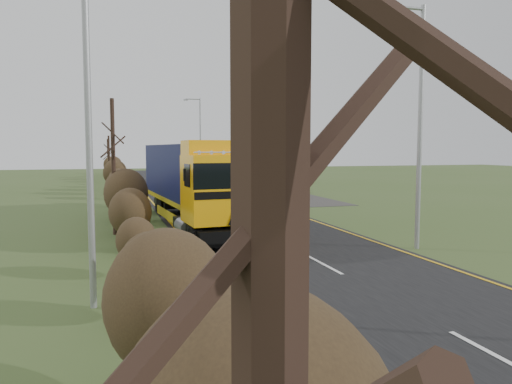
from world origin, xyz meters
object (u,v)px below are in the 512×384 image
object	(u,v)px
lorry	(192,179)
streetlight_near	(418,117)
car_red_hatchback	(264,188)
car_blue_sedan	(287,185)
speed_sign	(296,182)

from	to	relation	value
lorry	streetlight_near	xyz separation A→B (m)	(7.22, -8.23, 2.68)
car_red_hatchback	car_blue_sedan	world-z (taller)	car_blue_sedan
car_red_hatchback	speed_sign	bearing A→B (deg)	94.47
lorry	car_blue_sedan	xyz separation A→B (m)	(11.24, 16.77, -1.74)
lorry	speed_sign	size ratio (longest dim) A/B	6.54
car_red_hatchback	car_blue_sedan	distance (m)	3.53
car_red_hatchback	streetlight_near	size ratio (longest dim) A/B	0.39
lorry	car_red_hatchback	size ratio (longest dim) A/B	4.20
speed_sign	car_red_hatchback	bearing A→B (deg)	86.70
car_red_hatchback	car_blue_sedan	size ratio (longest dim) A/B	0.95
car_red_hatchback	car_blue_sedan	bearing A→B (deg)	-134.04
lorry	car_blue_sedan	bearing A→B (deg)	51.81
car_blue_sedan	speed_sign	size ratio (longest dim) A/B	1.64
streetlight_near	car_blue_sedan	bearing A→B (deg)	80.87
car_blue_sedan	speed_sign	xyz separation A→B (m)	(-3.25, -10.50, 0.99)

